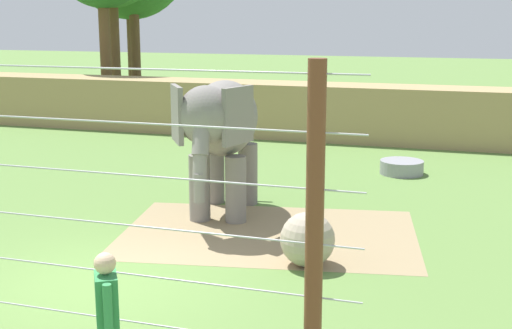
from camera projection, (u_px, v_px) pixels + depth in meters
The scene contains 7 objects.
ground_plane at pixel (98, 285), 10.45m from camera, with size 120.00×120.00×0.00m, color #5B7F3D.
dirt_patch at pixel (269, 233), 12.89m from camera, with size 5.43×3.67×0.01m, color #937F5B.
embankment_wall at pixel (309, 111), 22.80m from camera, with size 36.00×1.80×1.78m, color tan.
elephant at pixel (221, 126), 13.69m from camera, with size 1.76×3.71×2.76m.
enrichment_ball at pixel (307, 239), 11.15m from camera, with size 0.89×0.89×0.89m, color tan.
zookeeper at pixel (108, 322), 7.03m from camera, with size 0.42×0.53×1.67m.
water_tub at pixel (402, 167), 17.70m from camera, with size 1.10×1.10×0.35m.
Camera 1 is at (5.29, -8.63, 3.98)m, focal length 48.66 mm.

